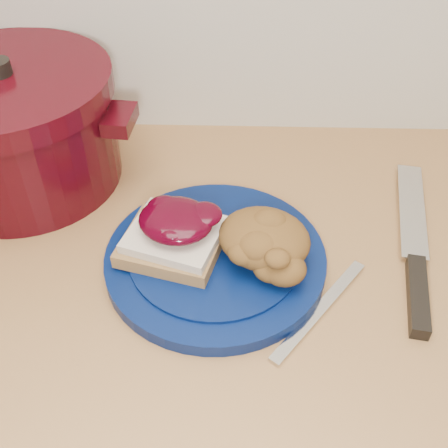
{
  "coord_description": "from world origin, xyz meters",
  "views": [
    {
      "loc": [
        0.07,
        1.02,
        1.41
      ],
      "look_at": [
        0.05,
        1.51,
        0.95
      ],
      "focal_mm": 45.0,
      "sensor_mm": 36.0,
      "label": 1
    }
  ],
  "objects_px": {
    "plate": "(215,259)",
    "dutch_oven": "(16,128)",
    "chef_knife": "(416,269)",
    "butter_knife": "(320,309)"
  },
  "relations": [
    {
      "from": "plate",
      "to": "butter_knife",
      "type": "bearing_deg",
      "value": -29.68
    },
    {
      "from": "chef_knife",
      "to": "plate",
      "type": "bearing_deg",
      "value": 97.46
    },
    {
      "from": "chef_knife",
      "to": "butter_knife",
      "type": "height_order",
      "value": "chef_knife"
    },
    {
      "from": "butter_knife",
      "to": "chef_knife",
      "type": "bearing_deg",
      "value": -25.76
    },
    {
      "from": "plate",
      "to": "dutch_oven",
      "type": "height_order",
      "value": "dutch_oven"
    },
    {
      "from": "plate",
      "to": "butter_knife",
      "type": "distance_m",
      "value": 0.14
    },
    {
      "from": "plate",
      "to": "dutch_oven",
      "type": "xyz_separation_m",
      "value": [
        -0.28,
        0.17,
        0.07
      ]
    },
    {
      "from": "plate",
      "to": "chef_knife",
      "type": "bearing_deg",
      "value": -2.22
    },
    {
      "from": "dutch_oven",
      "to": "butter_knife",
      "type": "bearing_deg",
      "value": -30.79
    },
    {
      "from": "plate",
      "to": "chef_knife",
      "type": "height_order",
      "value": "same"
    }
  ]
}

